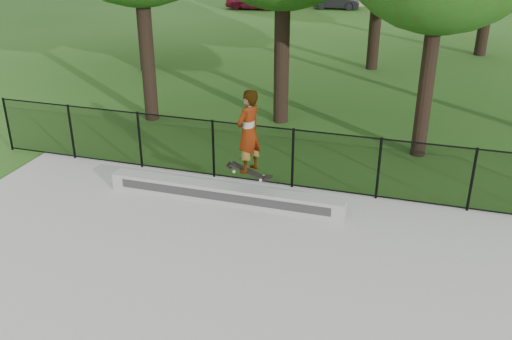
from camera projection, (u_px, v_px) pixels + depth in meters
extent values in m
cube|color=#9FA09B|center=(225.00, 194.00, 12.94)|extent=(5.51, 0.40, 0.41)
imported|color=maroon|center=(251.00, 0.00, 38.26)|extent=(3.53, 1.75, 1.16)
imported|color=black|center=(336.00, 1.00, 38.29)|extent=(2.93, 1.42, 1.03)
cube|color=black|center=(249.00, 172.00, 12.29)|extent=(0.80, 0.23, 0.31)
imported|color=#A6B8DA|center=(248.00, 132.00, 11.90)|extent=(0.65, 0.77, 1.81)
cylinder|color=black|center=(8.00, 124.00, 15.54)|extent=(0.06, 0.06, 1.50)
cylinder|color=black|center=(71.00, 132.00, 15.01)|extent=(0.06, 0.06, 1.50)
cylinder|color=black|center=(140.00, 140.00, 14.48)|extent=(0.06, 0.06, 1.50)
cylinder|color=black|center=(213.00, 149.00, 13.95)|extent=(0.06, 0.06, 1.50)
cylinder|color=black|center=(293.00, 158.00, 13.41)|extent=(0.06, 0.06, 1.50)
cylinder|color=black|center=(379.00, 169.00, 12.88)|extent=(0.06, 0.06, 1.50)
cylinder|color=black|center=(472.00, 180.00, 12.35)|extent=(0.06, 0.06, 1.50)
cylinder|color=black|center=(294.00, 130.00, 13.11)|extent=(16.00, 0.04, 0.04)
cylinder|color=black|center=(292.00, 185.00, 13.71)|extent=(16.00, 0.04, 0.04)
cube|color=black|center=(293.00, 158.00, 13.41)|extent=(16.00, 0.01, 1.50)
cylinder|color=black|center=(146.00, 44.00, 17.34)|extent=(0.44, 0.44, 4.82)
cylinder|color=black|center=(282.00, 47.00, 17.16)|extent=(0.44, 0.44, 4.73)
cylinder|color=black|center=(428.00, 74.00, 14.76)|extent=(0.44, 0.44, 4.52)
cylinder|color=black|center=(142.00, 8.00, 22.87)|extent=(0.44, 0.44, 5.08)
cylinder|color=black|center=(377.00, 2.00, 23.00)|extent=(0.44, 0.44, 5.44)
cylinder|color=black|center=(487.00, 9.00, 25.54)|extent=(0.44, 0.44, 4.18)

